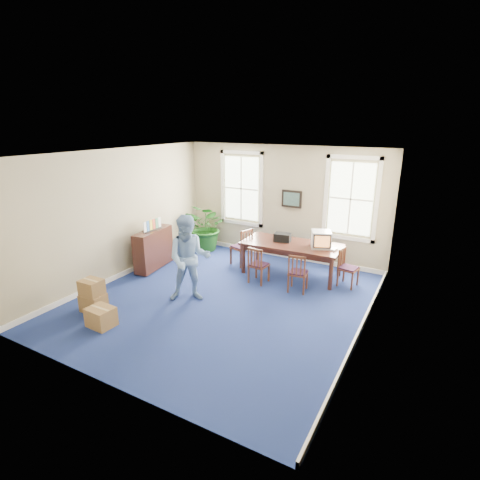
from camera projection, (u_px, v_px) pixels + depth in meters
The scene contains 25 objects.
floor at pixel (223, 300), 8.36m from camera, with size 6.50×6.50×0.00m, color navy.
ceiling at pixel (221, 153), 7.38m from camera, with size 6.50×6.50×0.00m, color white.
wall_back at pixel (282, 203), 10.58m from camera, with size 6.50×6.50×0.00m, color tan.
wall_front at pixel (99, 289), 5.16m from camera, with size 6.50×6.50×0.00m, color tan.
wall_left at pixel (119, 215), 9.25m from camera, with size 6.50×6.50×0.00m, color tan.
wall_right at pixel (369, 255), 6.49m from camera, with size 6.50×6.50×0.00m, color tan.
baseboard_back at pixel (280, 254), 11.02m from camera, with size 6.00×0.04×0.12m, color white.
baseboard_left at pixel (125, 272), 9.71m from camera, with size 0.04×6.50×0.12m, color white.
baseboard_right at pixel (359, 332), 6.97m from camera, with size 0.04×6.50×0.12m, color white.
window_left at pixel (242, 189), 11.07m from camera, with size 1.40×0.12×2.20m, color white, non-canonical shape.
window_right at pixel (351, 199), 9.60m from camera, with size 1.40×0.12×2.20m, color white, non-canonical shape.
wall_picture at pixel (292, 199), 10.35m from camera, with size 0.58×0.06×0.48m, color black, non-canonical shape.
conference_table at pixel (291, 259), 9.62m from camera, with size 2.48×1.13×0.85m, color #3D1D16, non-canonical shape.
crt_tv at pixel (321, 239), 9.13m from camera, with size 0.46×0.50×0.41m, color #B7B7BC, non-canonical shape.
game_console at pixel (334, 249), 8.99m from camera, with size 0.14×0.18×0.04m, color white.
equipment_bag at pixel (282, 237), 9.63m from camera, with size 0.42×0.27×0.21m, color black.
chair_near_left at pixel (259, 265), 9.13m from camera, with size 0.42×0.42×0.93m, color brown, non-canonical shape.
chair_near_right at pixel (298, 272), 8.66m from camera, with size 0.42×0.42×0.93m, color brown, non-canonical shape.
chair_end_left at pixel (241, 247), 10.26m from camera, with size 0.47×0.47×1.04m, color brown, non-canonical shape.
chair_end_right at pixel (349, 268), 8.93m from camera, with size 0.42×0.42×0.93m, color brown, non-canonical shape.
man at pixel (189, 259), 8.08m from camera, with size 0.95×0.73×1.94m, color #799FCF.
credenza at pixel (154, 250), 10.02m from camera, with size 0.38×1.32×1.04m, color #3D1D16.
brochure_rack at pixel (152, 226), 9.80m from camera, with size 0.12×0.69×0.31m, color #99999E, non-canonical shape.
potted_plant at pixel (207, 227), 11.36m from camera, with size 1.31×1.14×1.46m, color #164B14.
cardboard_boxes at pixel (102, 295), 7.78m from camera, with size 1.27×1.27×0.73m, color olive, non-canonical shape.
Camera 1 is at (3.98, -6.43, 3.81)m, focal length 28.00 mm.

